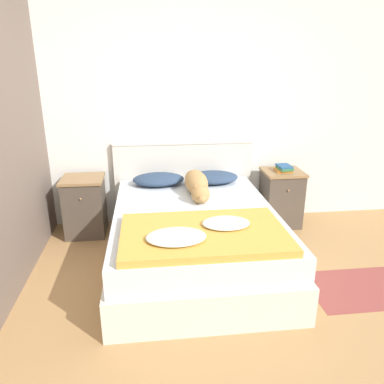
% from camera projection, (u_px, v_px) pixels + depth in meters
% --- Properties ---
extents(ground_plane, '(16.00, 16.00, 0.00)m').
position_uv_depth(ground_plane, '(205.00, 344.00, 2.49)').
color(ground_plane, tan).
extents(wall_back, '(9.00, 0.06, 2.55)m').
position_uv_depth(wall_back, '(177.00, 110.00, 4.06)').
color(wall_back, white).
rests_on(wall_back, ground_plane).
extents(wall_side_left, '(0.06, 3.10, 2.55)m').
position_uv_depth(wall_side_left, '(4.00, 130.00, 2.89)').
color(wall_side_left, '#706056').
rests_on(wall_side_left, ground_plane).
extents(bed, '(1.47, 1.97, 0.53)m').
position_uv_depth(bed, '(195.00, 238.00, 3.40)').
color(bed, silver).
rests_on(bed, ground_plane).
extents(headboard, '(1.55, 0.06, 0.95)m').
position_uv_depth(headboard, '(184.00, 180.00, 4.26)').
color(headboard, silver).
rests_on(headboard, ground_plane).
extents(nightstand_left, '(0.43, 0.42, 0.63)m').
position_uv_depth(nightstand_left, '(85.00, 206.00, 3.98)').
color(nightstand_left, '#4C4238').
rests_on(nightstand_left, ground_plane).
extents(nightstand_right, '(0.43, 0.42, 0.63)m').
position_uv_depth(nightstand_right, '(281.00, 198.00, 4.22)').
color(nightstand_right, '#4C4238').
rests_on(nightstand_right, ground_plane).
extents(pillow_left, '(0.54, 0.36, 0.12)m').
position_uv_depth(pillow_left, '(158.00, 179.00, 3.96)').
color(pillow_left, navy).
rests_on(pillow_left, bed).
extents(pillow_right, '(0.54, 0.36, 0.12)m').
position_uv_depth(pillow_right, '(213.00, 177.00, 4.02)').
color(pillow_right, navy).
rests_on(pillow_right, bed).
extents(quilt, '(1.23, 0.79, 0.10)m').
position_uv_depth(quilt, '(203.00, 233.00, 2.78)').
color(quilt, gold).
rests_on(quilt, bed).
extents(dog, '(0.23, 0.81, 0.20)m').
position_uv_depth(dog, '(197.00, 184.00, 3.70)').
color(dog, tan).
rests_on(dog, bed).
extents(book_stack, '(0.17, 0.20, 0.07)m').
position_uv_depth(book_stack, '(284.00, 168.00, 4.09)').
color(book_stack, orange).
rests_on(book_stack, nightstand_right).
extents(rug, '(1.18, 0.60, 0.00)m').
position_uv_depth(rug, '(379.00, 287.00, 3.11)').
color(rug, '#93423D').
rests_on(rug, ground_plane).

